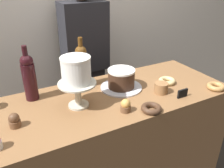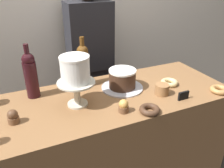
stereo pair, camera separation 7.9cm
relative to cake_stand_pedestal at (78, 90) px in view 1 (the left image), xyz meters
The scene contains 16 objects.
back_wall 0.95m from the cake_stand_pedestal, 76.11° to the left, with size 6.00×0.05×2.60m.
display_counter 0.60m from the cake_stand_pedestal, ahead, with size 1.50×0.60×0.93m.
cake_stand_pedestal is the anchor object (origin of this frame).
white_layer_cake 0.12m from the cake_stand_pedestal, 90.00° to the right, with size 0.16×0.16×0.14m.
silver_serving_platter 0.34m from the cake_stand_pedestal, 13.29° to the left, with size 0.27×0.27×0.01m.
chocolate_round_cake 0.33m from the cake_stand_pedestal, 13.29° to the left, with size 0.17×0.17×0.12m.
wine_bottle_dark_red 0.30m from the cake_stand_pedestal, 136.15° to the left, with size 0.08×0.08×0.33m.
wine_bottle_amber 0.25m from the cake_stand_pedestal, 62.90° to the left, with size 0.08×0.08×0.33m.
cupcake_chocolate 0.35m from the cake_stand_pedestal, behind, with size 0.06×0.06×0.07m.
cupcake_caramel 0.27m from the cake_stand_pedestal, 40.35° to the right, with size 0.06×0.06×0.07m.
donut_glazed 0.63m from the cake_stand_pedestal, ahead, with size 0.11×0.11×0.03m.
donut_chocolate 0.41m from the cake_stand_pedestal, 35.54° to the right, with size 0.11×0.11×0.03m.
donut_maple 0.88m from the cake_stand_pedestal, 14.45° to the right, with size 0.11×0.11×0.03m.
cookie_stack 0.52m from the cake_stand_pedestal, 10.57° to the right, with size 0.08×0.08×0.07m.
price_sign_chalkboard 0.62m from the cake_stand_pedestal, 19.03° to the right, with size 0.07×0.01×0.05m.
barista_figure 0.77m from the cake_stand_pedestal, 65.02° to the left, with size 0.36×0.22×1.60m.
Camera 1 is at (-0.58, -1.08, 1.62)m, focal length 37.20 mm.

